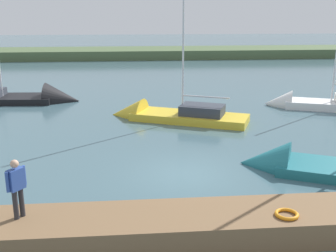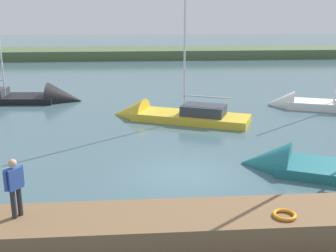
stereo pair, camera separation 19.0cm
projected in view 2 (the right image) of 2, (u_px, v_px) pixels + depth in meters
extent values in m
plane|color=#42606B|center=(186.00, 174.00, 16.35)|extent=(200.00, 200.00, 0.00)
cube|color=#4C603D|center=(149.00, 57.00, 57.26)|extent=(180.00, 8.00, 2.40)
cube|color=brown|center=(206.00, 225.00, 11.68)|extent=(26.03, 1.99, 0.78)
torus|color=orange|center=(285.00, 215.00, 11.34)|extent=(0.66, 0.66, 0.10)
cube|color=gold|center=(191.00, 121.00, 24.17)|extent=(7.07, 4.73, 0.85)
cone|color=gold|center=(129.00, 116.00, 25.39)|extent=(2.74, 2.86, 2.24)
cube|color=#333842|center=(204.00, 110.00, 23.74)|extent=(2.85, 2.42, 0.57)
cylinder|color=silver|center=(185.00, 40.00, 23.04)|extent=(0.11, 0.11, 8.47)
cylinder|color=silver|center=(207.00, 97.00, 23.46)|extent=(2.55, 1.16, 0.09)
cone|color=black|center=(65.00, 101.00, 29.41)|extent=(2.49, 2.73, 2.60)
cone|color=white|center=(280.00, 105.00, 27.92)|extent=(2.37, 2.48, 1.97)
cone|color=#1E6B75|center=(264.00, 166.00, 17.10)|extent=(2.72, 2.83, 2.19)
cylinder|color=#28282D|center=(13.00, 204.00, 11.17)|extent=(0.14, 0.14, 0.83)
cylinder|color=#28282D|center=(20.00, 201.00, 11.33)|extent=(0.14, 0.14, 0.83)
cube|color=#2D4C9E|center=(14.00, 178.00, 11.06)|extent=(0.44, 0.49, 0.59)
sphere|color=tan|center=(12.00, 163.00, 10.94)|extent=(0.22, 0.22, 0.22)
cylinder|color=#2D4C9E|center=(5.00, 181.00, 10.83)|extent=(0.09, 0.09, 0.56)
cylinder|color=#2D4C9E|center=(22.00, 175.00, 11.28)|extent=(0.09, 0.09, 0.56)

